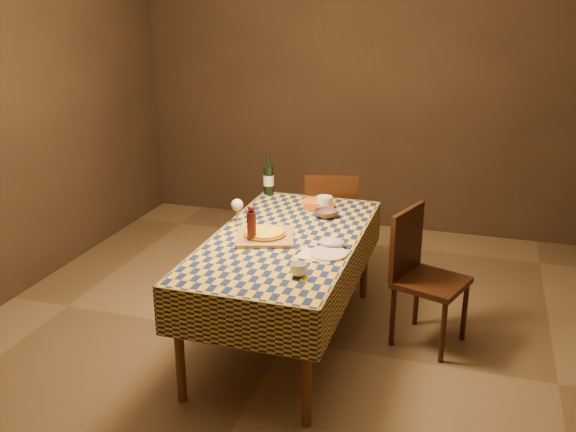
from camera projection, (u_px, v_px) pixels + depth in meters
The scene contains 16 objects.
room at pixel (286, 150), 3.98m from camera, with size 5.00×5.10×2.70m.
dining_table at pixel (286, 248), 4.20m from camera, with size 0.94×1.84×0.77m.
cutting_board at pixel (265, 237), 4.15m from camera, with size 0.37×0.37×0.02m, color #9A7348.
pizza at pixel (265, 233), 4.15m from camera, with size 0.36×0.36×0.03m.
pepper_mill at pixel (252, 225), 4.05m from camera, with size 0.06×0.06×0.25m.
bowl at pixel (326, 214), 4.54m from camera, with size 0.16×0.16×0.05m, color #5A444C.
wine_glass at pixel (237, 206), 4.41m from camera, with size 0.09×0.09×0.17m.
wine_bottle at pixel (269, 179), 5.02m from camera, with size 0.09×0.09×0.32m.
deli_tub at pixel (324, 203), 4.69m from camera, with size 0.12×0.12×0.10m, color silver.
takeout_container at pixel (318, 204), 4.73m from camera, with size 0.22×0.15×0.05m, color #CF611B.
white_plate at pixel (328, 253), 3.90m from camera, with size 0.23×0.23×0.01m, color silver.
tumbler at pixel (298, 270), 3.60m from camera, with size 0.10×0.10×0.08m, color white.
flour_patch at pixel (317, 255), 3.89m from camera, with size 0.23×0.17×0.00m, color silver.
flour_bag at pixel (332, 243), 4.02m from camera, with size 0.17×0.13×0.05m, color #A7ACD6.
chair_far at pixel (331, 220), 5.22m from camera, with size 0.51×0.51×0.93m.
chair_right at pixel (421, 269), 4.29m from camera, with size 0.54×0.54×0.93m.
Camera 1 is at (1.16, -3.71, 2.28)m, focal length 40.00 mm.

